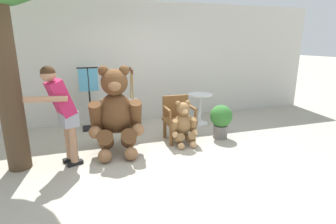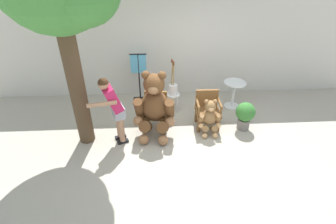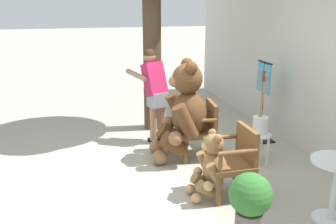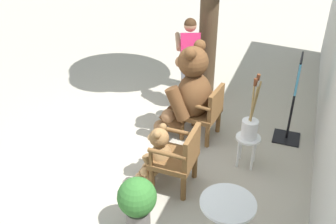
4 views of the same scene
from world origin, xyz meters
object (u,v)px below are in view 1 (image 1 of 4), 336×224
object	(u,v)px
white_stool	(133,116)
brush_bucket	(133,103)
teddy_bear_large	(116,111)
round_side_table	(200,105)
clothing_display_stand	(90,97)
wooden_chair_left	(116,123)
person_visitor	(62,108)
potted_plant	(221,119)
teddy_bear_small	(183,124)
wooden_chair_right	(178,117)

from	to	relation	value
white_stool	brush_bucket	bearing A→B (deg)	153.34
teddy_bear_large	round_side_table	bearing A→B (deg)	27.29
brush_bucket	clothing_display_stand	xyz separation A→B (m)	(-0.86, 0.49, 0.08)
wooden_chair_left	person_visitor	size ratio (longest dim) A/B	0.55
potted_plant	wooden_chair_left	bearing A→B (deg)	174.69
person_visitor	brush_bucket	size ratio (longest dim) A/B	1.68
clothing_display_stand	round_side_table	bearing A→B (deg)	-9.98
wooden_chair_left	teddy_bear_large	distance (m)	0.38
teddy_bear_small	brush_bucket	world-z (taller)	brush_bucket
wooden_chair_left	teddy_bear_large	bearing A→B (deg)	-93.53
person_visitor	round_side_table	size ratio (longest dim) A/B	2.17
wooden_chair_left	round_side_table	xyz separation A→B (m)	(2.04, 0.80, -0.01)
clothing_display_stand	wooden_chair_left	bearing A→B (deg)	-71.97
wooden_chair_left	white_stool	distance (m)	0.88
round_side_table	person_visitor	bearing A→B (deg)	-155.39
brush_bucket	teddy_bear_small	bearing A→B (deg)	-54.04
teddy_bear_small	round_side_table	size ratio (longest dim) A/B	1.17
wooden_chair_right	round_side_table	xyz separation A→B (m)	(0.84, 0.80, -0.01)
white_stool	potted_plant	distance (m)	1.84
wooden_chair_right	teddy_bear_small	distance (m)	0.29
teddy_bear_large	round_side_table	size ratio (longest dim) A/B	2.10
person_visitor	round_side_table	world-z (taller)	person_visitor
teddy_bear_small	clothing_display_stand	world-z (taller)	clothing_display_stand
wooden_chair_right	potted_plant	distance (m)	0.86
person_visitor	white_stool	distance (m)	1.90
potted_plant	white_stool	bearing A→B (deg)	149.51
potted_plant	wooden_chair_right	bearing A→B (deg)	167.18
round_side_table	brush_bucket	bearing A→B (deg)	-177.95
brush_bucket	teddy_bear_large	bearing A→B (deg)	-115.30
wooden_chair_right	teddy_bear_large	bearing A→B (deg)	-167.90
person_visitor	white_stool	size ratio (longest dim) A/B	3.39
wooden_chair_left	person_visitor	distance (m)	1.09
person_visitor	potted_plant	xyz separation A→B (m)	(2.88, 0.33, -0.53)
potted_plant	teddy_bear_small	bearing A→B (deg)	-173.44
round_side_table	teddy_bear_small	bearing A→B (deg)	-127.58
teddy_bear_large	white_stool	xyz separation A→B (m)	(0.48, 1.00, -0.38)
teddy_bear_large	wooden_chair_right	bearing A→B (deg)	12.10
wooden_chair_right	clothing_display_stand	bearing A→B (deg)	142.60
wooden_chair_right	person_visitor	world-z (taller)	person_visitor
white_stool	potted_plant	size ratio (longest dim) A/B	0.68
brush_bucket	clothing_display_stand	bearing A→B (deg)	150.49
person_visitor	clothing_display_stand	xyz separation A→B (m)	(0.44, 1.75, -0.20)
teddy_bear_large	potted_plant	distance (m)	2.09
teddy_bear_large	round_side_table	distance (m)	2.34
white_stool	clothing_display_stand	distance (m)	1.05
wooden_chair_right	person_visitor	xyz separation A→B (m)	(-2.05, -0.52, 0.46)
white_stool	potted_plant	xyz separation A→B (m)	(1.58, -0.93, 0.04)
person_visitor	white_stool	bearing A→B (deg)	44.18
wooden_chair_right	teddy_bear_small	size ratio (longest dim) A/B	1.02
wooden_chair_right	brush_bucket	xyz separation A→B (m)	(-0.75, 0.74, 0.18)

